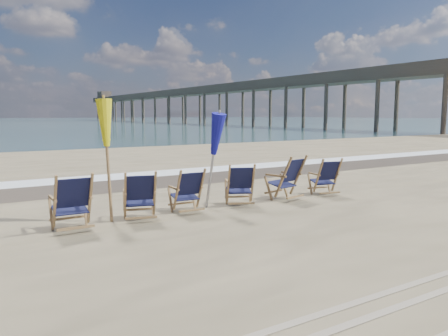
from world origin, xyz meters
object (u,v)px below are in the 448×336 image
object	(u,v)px
beach_chair_5	(337,176)
umbrella_yellow	(107,130)
beach_chair_2	(201,190)
beach_chair_1	(155,195)
beach_chair_0	(90,201)
beach_chair_4	(299,177)
umbrella_blue	(212,138)
beach_chair_3	(253,185)
fishing_pier	(197,101)

from	to	relation	value
beach_chair_5	umbrella_yellow	distance (m)	5.67
beach_chair_2	beach_chair_5	world-z (taller)	beach_chair_5
beach_chair_1	umbrella_yellow	size ratio (longest dim) A/B	0.43
beach_chair_1	beach_chair_5	world-z (taller)	beach_chair_1
beach_chair_0	beach_chair_1	world-z (taller)	beach_chair_0
beach_chair_1	beach_chair_4	size ratio (longest dim) A/B	0.91
beach_chair_1	umbrella_blue	world-z (taller)	umbrella_blue
beach_chair_4	umbrella_yellow	xyz separation A→B (m)	(-4.42, 0.19, 1.17)
beach_chair_3	beach_chair_4	size ratio (longest dim) A/B	0.90
beach_chair_4	beach_chair_5	bearing A→B (deg)	159.10
beach_chair_0	beach_chair_5	world-z (taller)	beach_chair_0
beach_chair_4	beach_chair_0	bearing A→B (deg)	-10.46
beach_chair_0	beach_chair_1	bearing A→B (deg)	-177.59
beach_chair_3	umbrella_yellow	bearing A→B (deg)	17.97
beach_chair_1	beach_chair_4	bearing A→B (deg)	-161.54
beach_chair_0	umbrella_yellow	bearing A→B (deg)	-136.13
beach_chair_3	fishing_pier	bearing A→B (deg)	-93.54
beach_chair_4	beach_chair_5	world-z (taller)	beach_chair_4
beach_chair_1	fishing_pier	distance (m)	81.99
beach_chair_5	beach_chair_4	bearing A→B (deg)	4.45
beach_chair_3	fishing_pier	distance (m)	80.85
umbrella_blue	fishing_pier	size ratio (longest dim) A/B	0.01
beach_chair_4	umbrella_yellow	distance (m)	4.57
beach_chair_0	beach_chair_2	distance (m)	2.26
umbrella_yellow	beach_chair_1	bearing A→B (deg)	-27.81
beach_chair_2	beach_chair_5	bearing A→B (deg)	-178.97
beach_chair_5	beach_chair_2	bearing A→B (deg)	10.50
beach_chair_1	beach_chair_3	world-z (taller)	beach_chair_1
beach_chair_1	fishing_pier	bearing A→B (deg)	-103.50
beach_chair_4	umbrella_blue	distance (m)	2.47
beach_chair_4	umbrella_yellow	bearing A→B (deg)	-15.82
beach_chair_2	beach_chair_3	bearing A→B (deg)	179.01
beach_chair_5	beach_chair_1	bearing A→B (deg)	12.64
beach_chair_3	umbrella_blue	bearing A→B (deg)	7.53
beach_chair_2	beach_chair_3	xyz separation A→B (m)	(1.22, -0.07, 0.01)
beach_chair_5	umbrella_blue	xyz separation A→B (m)	(-3.37, 0.27, 1.03)
beach_chair_2	beach_chair_5	xyz separation A→B (m)	(3.73, -0.10, 0.01)
beach_chair_3	beach_chair_0	bearing A→B (deg)	25.92
beach_chair_0	beach_chair_5	xyz separation A→B (m)	(5.98, 0.10, -0.04)
fishing_pier	beach_chair_1	bearing A→B (deg)	-118.82
fishing_pier	umbrella_blue	bearing A→B (deg)	-118.05
beach_chair_3	beach_chair_1	bearing A→B (deg)	25.80
beach_chair_0	umbrella_blue	bearing A→B (deg)	-171.62
beach_chair_4	beach_chair_3	bearing A→B (deg)	-8.26
beach_chair_0	beach_chair_2	bearing A→B (deg)	-174.82
fishing_pier	beach_chair_3	bearing A→B (deg)	-117.43
beach_chair_5	fishing_pier	size ratio (longest dim) A/B	0.01
beach_chair_0	beach_chair_3	world-z (taller)	beach_chair_0
umbrella_yellow	beach_chair_2	bearing A→B (deg)	-7.56
beach_chair_3	umbrella_blue	xyz separation A→B (m)	(-0.87, 0.25, 1.03)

